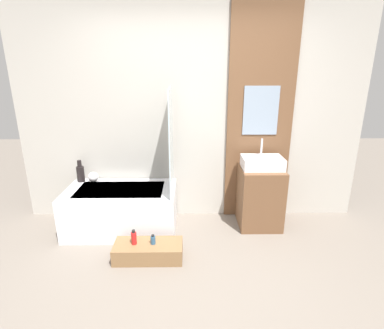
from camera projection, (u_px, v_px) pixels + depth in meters
The scene contains 12 objects.
ground_plane at pixel (193, 298), 2.53m from camera, with size 12.00×12.00×0.00m, color slate.
wall_tiled_back at pixel (191, 116), 3.63m from camera, with size 4.20×0.06×2.60m, color #B7B2A8.
wall_wood_accent at pixel (260, 116), 3.59m from camera, with size 0.79×0.04×2.60m.
bathtub at pixel (122, 209), 3.55m from camera, with size 1.27×0.72×0.51m.
glass_shower_screen at pixel (171, 141), 3.28m from camera, with size 0.01×0.63×1.16m, color silver.
wooden_step_bench at pixel (148, 251), 3.04m from camera, with size 0.69×0.30×0.17m, color olive.
vanity_cabinet at pixel (260, 197), 3.62m from camera, with size 0.49×0.50×0.73m, color brown.
sink at pixel (262, 163), 3.49m from camera, with size 0.47×0.33×0.33m.
vase_tall_dark at pixel (80, 173), 3.69m from camera, with size 0.09×0.09×0.27m.
vase_round_light at pixel (93, 177), 3.69m from camera, with size 0.12×0.12×0.12m, color white.
bottle_soap_primary at pixel (134, 238), 2.99m from camera, with size 0.05×0.05×0.16m.
bottle_soap_secondary at pixel (153, 240), 3.00m from camera, with size 0.05×0.05×0.10m.
Camera 1 is at (-0.03, -2.06, 1.85)m, focal length 28.00 mm.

